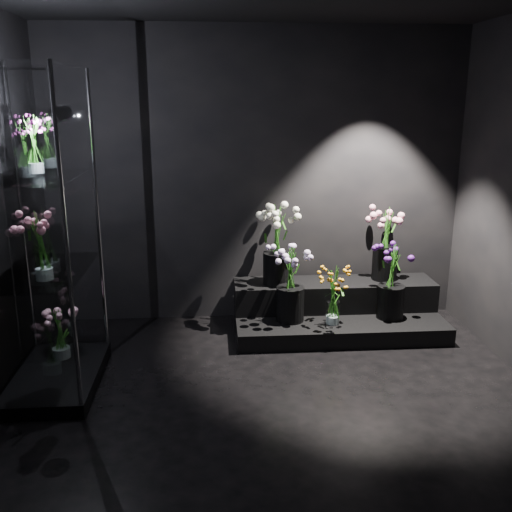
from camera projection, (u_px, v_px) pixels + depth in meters
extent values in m
plane|color=black|center=(278.00, 421.00, 3.92)|extent=(4.00, 4.00, 0.00)
plane|color=black|center=(256.00, 178.00, 5.47)|extent=(4.00, 0.00, 4.00)
plane|color=black|center=(362.00, 369.00, 1.62)|extent=(4.00, 0.00, 4.00)
cube|color=black|center=(338.00, 323.00, 5.41)|extent=(1.94, 0.86, 0.16)
cube|color=black|center=(334.00, 294.00, 5.56)|extent=(1.94, 0.43, 0.27)
cube|color=black|center=(57.00, 378.00, 4.42)|extent=(0.65, 1.08, 0.11)
cube|color=white|center=(46.00, 272.00, 4.19)|extent=(0.59, 1.02, 0.01)
cube|color=white|center=(36.00, 177.00, 4.00)|extent=(0.59, 1.02, 0.01)
cylinder|color=white|center=(333.00, 313.00, 5.16)|extent=(0.13, 0.13, 0.21)
cylinder|color=black|center=(290.00, 304.00, 5.23)|extent=(0.26, 0.26, 0.32)
cylinder|color=black|center=(390.00, 302.00, 5.30)|extent=(0.25, 0.25, 0.31)
cylinder|color=black|center=(277.00, 268.00, 5.42)|extent=(0.26, 0.26, 0.31)
cylinder|color=black|center=(385.00, 263.00, 5.55)|extent=(0.24, 0.24, 0.33)
cylinder|color=white|center=(43.00, 263.00, 3.95)|extent=(0.13, 0.13, 0.24)
cylinder|color=white|center=(35.00, 159.00, 4.09)|extent=(0.12, 0.12, 0.21)
cylinder|color=white|center=(61.00, 344.00, 4.60)|extent=(0.15, 0.15, 0.24)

